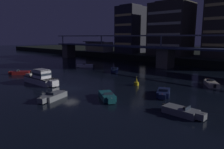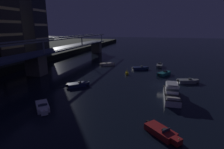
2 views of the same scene
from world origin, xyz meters
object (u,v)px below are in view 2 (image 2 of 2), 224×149
(speedboat_near_center, at_px, (78,85))
(speedboat_far_center, at_px, (107,64))
(tower_east_tall, at_px, (32,17))
(speedboat_mid_right, at_px, (140,68))
(speedboat_far_left, at_px, (160,66))
(cabin_cruiser_near_left, at_px, (171,92))
(speedboat_mid_center, at_px, (187,81))
(channel_buoy, at_px, (127,73))
(speedboat_mid_left, at_px, (43,107))
(speedboat_far_right, at_px, (164,74))
(speedboat_near_right, at_px, (162,132))
(river_bridge, at_px, (36,59))

(speedboat_near_center, xyz_separation_m, speedboat_far_center, (23.49, 0.28, 0.00))
(tower_east_tall, distance_m, speedboat_mid_right, 51.99)
(speedboat_far_left, bearing_deg, cabin_cruiser_near_left, -174.55)
(cabin_cruiser_near_left, bearing_deg, speedboat_far_left, 5.45)
(speedboat_mid_center, xyz_separation_m, speedboat_mid_right, (10.73, 12.49, 0.00))
(speedboat_far_left, height_order, channel_buoy, channel_buoy)
(speedboat_near_center, xyz_separation_m, speedboat_mid_left, (-11.79, 0.31, 0.00))
(speedboat_mid_center, height_order, channel_buoy, channel_buoy)
(tower_east_tall, xyz_separation_m, cabin_cruiser_near_left, (-33.82, -56.16, -15.74))
(cabin_cruiser_near_left, xyz_separation_m, speedboat_mid_right, (21.48, 8.39, -0.64))
(cabin_cruiser_near_left, height_order, speedboat_far_center, cabin_cruiser_near_left)
(tower_east_tall, height_order, speedboat_far_center, tower_east_tall)
(speedboat_mid_right, xyz_separation_m, speedboat_far_center, (3.27, 11.64, 0.00))
(speedboat_mid_right, distance_m, speedboat_far_right, 8.74)
(speedboat_far_center, bearing_deg, speedboat_near_center, -179.32)
(speedboat_mid_right, xyz_separation_m, speedboat_far_right, (-5.01, -7.16, 0.00))
(tower_east_tall, bearing_deg, speedboat_near_center, -131.80)
(tower_east_tall, relative_size, speedboat_near_center, 6.49)
(speedboat_near_center, distance_m, speedboat_far_right, 23.97)
(speedboat_far_center, bearing_deg, channel_buoy, -139.49)
(speedboat_mid_right, distance_m, speedboat_far_center, 12.09)
(tower_east_tall, xyz_separation_m, speedboat_far_right, (-17.35, -54.93, -16.38))
(cabin_cruiser_near_left, xyz_separation_m, speedboat_mid_center, (10.75, -4.10, -0.64))
(speedboat_mid_left, height_order, speedboat_mid_right, same)
(tower_east_tall, bearing_deg, speedboat_mid_left, -140.85)
(speedboat_near_right, relative_size, speedboat_far_center, 0.94)
(speedboat_far_center, bearing_deg, speedboat_far_left, -82.37)
(speedboat_far_left, bearing_deg, speedboat_mid_left, 155.09)
(speedboat_far_center, height_order, speedboat_far_right, same)
(river_bridge, distance_m, speedboat_far_left, 38.18)
(river_bridge, distance_m, channel_buoy, 25.16)
(speedboat_far_right, bearing_deg, speedboat_near_center, 129.38)
(speedboat_mid_center, xyz_separation_m, speedboat_far_center, (14.01, 24.13, 0.00))
(tower_east_tall, relative_size, channel_buoy, 16.76)
(river_bridge, relative_size, tower_east_tall, 3.37)
(speedboat_far_left, bearing_deg, tower_east_tall, 82.84)
(speedboat_near_center, distance_m, speedboat_mid_right, 23.19)
(speedboat_near_right, bearing_deg, speedboat_far_right, -0.79)
(speedboat_near_right, relative_size, speedboat_far_left, 0.87)
(speedboat_near_right, height_order, speedboat_mid_center, same)
(speedboat_far_left, bearing_deg, channel_buoy, 145.86)
(river_bridge, distance_m, speedboat_near_center, 16.91)
(river_bridge, bearing_deg, speedboat_mid_center, -84.99)
(speedboat_near_center, bearing_deg, speedboat_mid_left, 178.50)
(tower_east_tall, relative_size, speedboat_far_center, 6.11)
(speedboat_near_right, height_order, speedboat_far_left, same)
(river_bridge, relative_size, speedboat_far_center, 20.61)
(tower_east_tall, relative_size, speedboat_mid_center, 5.73)
(speedboat_mid_right, height_order, speedboat_far_left, same)
(river_bridge, bearing_deg, channel_buoy, -73.41)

